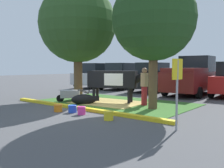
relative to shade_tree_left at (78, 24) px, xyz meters
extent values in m
plane|color=#4C4C4F|center=(2.88, -1.37, -3.95)|extent=(80.00, 80.00, 0.00)
cube|color=#386B28|center=(2.31, 0.20, -3.94)|extent=(7.28, 4.38, 0.02)
cube|color=yellow|center=(2.31, -2.14, -3.89)|extent=(8.48, 0.24, 0.12)
cube|color=tan|center=(2.14, -0.08, -3.92)|extent=(3.41, 2.69, 0.04)
cylinder|color=brown|center=(0.00, 0.00, -2.67)|extent=(0.45, 0.45, 2.56)
sphere|color=#2D5123|center=(0.00, 0.00, 0.02)|extent=(4.03, 4.03, 4.03)
cylinder|color=brown|center=(4.62, -0.16, -2.71)|extent=(0.36, 0.36, 2.47)
sphere|color=#23471E|center=(4.62, -0.16, -0.29)|extent=(3.38, 3.38, 3.38)
cube|color=black|center=(2.26, 0.12, -2.81)|extent=(2.39, 1.54, 0.80)
cube|color=white|center=(2.39, 0.18, -2.81)|extent=(1.11, 1.01, 0.56)
cylinder|color=black|center=(3.48, 0.64, -2.71)|extent=(0.71, 0.54, 0.58)
cube|color=black|center=(3.78, 0.76, -2.53)|extent=(0.51, 0.41, 0.32)
cube|color=white|center=(3.96, 0.84, -2.57)|extent=(0.19, 0.23, 0.20)
cylinder|color=black|center=(2.96, 0.68, -3.58)|extent=(0.14, 0.14, 0.74)
cylinder|color=black|center=(3.15, 0.23, -3.58)|extent=(0.14, 0.14, 0.74)
cylinder|color=black|center=(1.37, 0.01, -3.58)|extent=(0.14, 0.14, 0.74)
cylinder|color=black|center=(1.56, -0.44, -3.58)|extent=(0.14, 0.14, 0.74)
cylinder|color=black|center=(1.15, -0.34, -3.06)|extent=(0.06, 0.06, 0.70)
ellipsoid|color=black|center=(1.54, -1.14, -3.71)|extent=(0.98, 1.19, 0.48)
cube|color=black|center=(1.85, -0.62, -3.69)|extent=(0.32, 0.34, 0.22)
cube|color=silver|center=(1.91, -0.52, -3.69)|extent=(0.12, 0.10, 0.16)
cylinder|color=black|center=(1.57, -0.74, -3.89)|extent=(0.27, 0.35, 0.10)
cylinder|color=maroon|center=(3.87, 0.38, -3.52)|extent=(0.26, 0.26, 0.86)
cylinder|color=#9E7F5B|center=(3.87, 0.38, -2.79)|extent=(0.34, 0.34, 0.59)
sphere|color=#8C664C|center=(3.87, 0.38, -2.38)|extent=(0.23, 0.23, 0.23)
cylinder|color=#9E7F5B|center=(4.00, 0.20, -2.76)|extent=(0.09, 0.09, 0.56)
cylinder|color=#9E7F5B|center=(3.74, 0.56, -2.76)|extent=(0.09, 0.09, 0.56)
cube|color=gray|center=(0.45, -0.94, -3.55)|extent=(1.07, 1.05, 0.36)
cylinder|color=black|center=(0.07, -1.28, -3.77)|extent=(0.34, 0.31, 0.36)
cylinder|color=black|center=(0.82, -0.91, -3.83)|extent=(0.04, 0.04, 0.24)
cylinder|color=black|center=(0.52, -0.58, -3.83)|extent=(0.04, 0.04, 0.24)
cylinder|color=black|center=(1.08, -0.68, -3.43)|extent=(0.42, 0.38, 0.23)
cylinder|color=black|center=(0.78, -0.35, -3.43)|extent=(0.42, 0.38, 0.23)
cylinder|color=#99999E|center=(6.83, -2.74, -2.99)|extent=(0.06, 0.06, 1.92)
cube|color=yellow|center=(6.83, -2.74, -2.28)|extent=(0.11, 0.44, 0.56)
cylinder|color=orange|center=(2.08, -3.00, -3.82)|extent=(0.32, 0.32, 0.26)
torus|color=orange|center=(2.08, -3.00, -3.68)|extent=(0.34, 0.34, 0.02)
cylinder|color=blue|center=(2.64, -2.76, -3.81)|extent=(0.32, 0.32, 0.27)
torus|color=blue|center=(2.64, -2.76, -3.68)|extent=(0.34, 0.34, 0.02)
cylinder|color=#EA3893|center=(3.21, -2.83, -3.81)|extent=(0.29, 0.29, 0.29)
torus|color=#EA3893|center=(3.21, -2.83, -3.66)|extent=(0.31, 0.31, 0.02)
cylinder|color=yellow|center=(4.56, -2.91, -3.81)|extent=(0.31, 0.31, 0.28)
torus|color=yellow|center=(4.56, -2.91, -3.67)|extent=(0.34, 0.34, 0.02)
cube|color=silver|center=(-4.33, 6.13, -3.18)|extent=(2.00, 4.48, 0.90)
cube|color=black|center=(-4.33, 6.13, -2.33)|extent=(1.68, 2.27, 0.80)
cylinder|color=black|center=(-5.29, 7.52, -3.63)|extent=(0.25, 0.65, 0.64)
cylinder|color=black|center=(-3.49, 7.60, -3.63)|extent=(0.25, 0.65, 0.64)
cylinder|color=black|center=(-5.16, 4.66, -3.63)|extent=(0.25, 0.65, 0.64)
cylinder|color=black|center=(-3.36, 4.74, -3.63)|extent=(0.25, 0.65, 0.64)
cube|color=silver|center=(-1.89, 6.36, -3.18)|extent=(2.00, 4.48, 0.90)
cube|color=black|center=(-1.89, 6.36, -2.33)|extent=(1.68, 2.27, 0.80)
cylinder|color=black|center=(-2.85, 7.74, -3.63)|extent=(0.25, 0.65, 0.64)
cylinder|color=black|center=(-1.05, 7.82, -3.63)|extent=(0.25, 0.65, 0.64)
cylinder|color=black|center=(-2.72, 4.89, -3.63)|extent=(0.25, 0.65, 0.64)
cylinder|color=black|center=(-0.92, 4.97, -3.63)|extent=(0.25, 0.65, 0.64)
cube|color=black|center=(0.92, 6.25, -3.18)|extent=(2.00, 4.48, 0.90)
cube|color=black|center=(0.92, 6.25, -2.33)|extent=(1.68, 2.27, 0.80)
cylinder|color=black|center=(-0.04, 7.64, -3.63)|extent=(0.25, 0.65, 0.64)
cylinder|color=black|center=(1.76, 7.72, -3.63)|extent=(0.25, 0.65, 0.64)
cylinder|color=black|center=(0.09, 4.78, -3.63)|extent=(0.25, 0.65, 0.64)
cylinder|color=black|center=(1.89, 4.87, -3.63)|extent=(0.25, 0.65, 0.64)
cube|color=maroon|center=(3.85, 6.01, -3.08)|extent=(2.24, 5.49, 1.10)
cube|color=black|center=(3.81, 6.95, -2.03)|extent=(1.92, 1.88, 1.00)
cube|color=maroon|center=(3.91, 4.79, -2.41)|extent=(2.02, 2.78, 0.24)
cylinder|color=black|center=(2.77, 7.71, -3.63)|extent=(0.25, 0.65, 0.64)
cylinder|color=black|center=(4.77, 7.81, -3.63)|extent=(0.25, 0.65, 0.64)
cylinder|color=black|center=(2.93, 4.21, -3.63)|extent=(0.25, 0.65, 0.64)
cylinder|color=black|center=(4.93, 4.30, -3.63)|extent=(0.25, 0.65, 0.64)
cylinder|color=black|center=(5.22, 7.87, -3.63)|extent=(0.25, 0.65, 0.64)
cylinder|color=black|center=(5.35, 5.01, -3.63)|extent=(0.25, 0.65, 0.64)
camera|label=1|loc=(9.64, -8.96, -2.21)|focal=39.41mm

